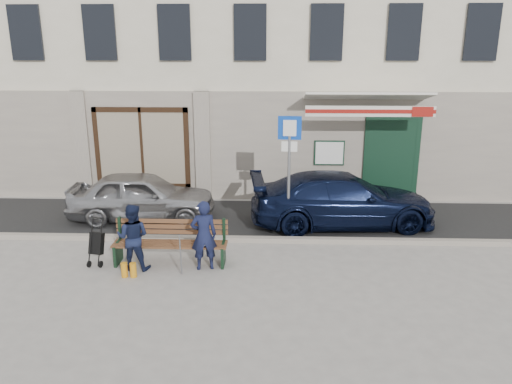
{
  "coord_description": "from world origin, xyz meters",
  "views": [
    {
      "loc": [
        0.69,
        -9.45,
        4.45
      ],
      "look_at": [
        0.28,
        1.6,
        1.2
      ],
      "focal_mm": 35.0,
      "sensor_mm": 36.0,
      "label": 1
    }
  ],
  "objects_px": {
    "car_silver": "(142,196)",
    "woman": "(133,237)",
    "man": "(204,235)",
    "parking_sign": "(289,156)",
    "stroller": "(96,244)",
    "car_navy": "(342,200)",
    "bench": "(168,243)"
  },
  "relations": [
    {
      "from": "car_silver",
      "to": "parking_sign",
      "type": "xyz_separation_m",
      "value": [
        3.82,
        -1.07,
        1.33
      ]
    },
    {
      "from": "woman",
      "to": "stroller",
      "type": "xyz_separation_m",
      "value": [
        -0.85,
        0.21,
        -0.26
      ]
    },
    {
      "from": "car_silver",
      "to": "man",
      "type": "relative_size",
      "value": 2.58
    },
    {
      "from": "car_silver",
      "to": "man",
      "type": "height_order",
      "value": "man"
    },
    {
      "from": "car_navy",
      "to": "parking_sign",
      "type": "distance_m",
      "value": 2.09
    },
    {
      "from": "woman",
      "to": "bench",
      "type": "bearing_deg",
      "value": -154.25
    },
    {
      "from": "parking_sign",
      "to": "stroller",
      "type": "bearing_deg",
      "value": -152.44
    },
    {
      "from": "parking_sign",
      "to": "man",
      "type": "relative_size",
      "value": 1.98
    },
    {
      "from": "car_silver",
      "to": "man",
      "type": "xyz_separation_m",
      "value": [
        2.05,
        -2.99,
        0.09
      ]
    },
    {
      "from": "car_navy",
      "to": "woman",
      "type": "height_order",
      "value": "woman"
    },
    {
      "from": "parking_sign",
      "to": "bench",
      "type": "xyz_separation_m",
      "value": [
        -2.56,
        -1.7,
        -1.52
      ]
    },
    {
      "from": "parking_sign",
      "to": "woman",
      "type": "height_order",
      "value": "parking_sign"
    },
    {
      "from": "car_silver",
      "to": "woman",
      "type": "bearing_deg",
      "value": -171.34
    },
    {
      "from": "car_silver",
      "to": "stroller",
      "type": "relative_size",
      "value": 3.83
    },
    {
      "from": "parking_sign",
      "to": "stroller",
      "type": "relative_size",
      "value": 2.94
    },
    {
      "from": "car_silver",
      "to": "parking_sign",
      "type": "bearing_deg",
      "value": -108.11
    },
    {
      "from": "car_navy",
      "to": "bench",
      "type": "xyz_separation_m",
      "value": [
        -3.97,
        -2.54,
        -0.22
      ]
    },
    {
      "from": "stroller",
      "to": "parking_sign",
      "type": "bearing_deg",
      "value": 37.94
    },
    {
      "from": "bench",
      "to": "stroller",
      "type": "relative_size",
      "value": 2.42
    },
    {
      "from": "woman",
      "to": "car_silver",
      "type": "bearing_deg",
      "value": -75.67
    },
    {
      "from": "woman",
      "to": "stroller",
      "type": "distance_m",
      "value": 0.91
    },
    {
      "from": "man",
      "to": "woman",
      "type": "xyz_separation_m",
      "value": [
        -1.45,
        -0.05,
        -0.04
      ]
    },
    {
      "from": "woman",
      "to": "car_navy",
      "type": "bearing_deg",
      "value": -145.55
    },
    {
      "from": "parking_sign",
      "to": "stroller",
      "type": "height_order",
      "value": "parking_sign"
    },
    {
      "from": "man",
      "to": "woman",
      "type": "bearing_deg",
      "value": -12.0
    },
    {
      "from": "car_navy",
      "to": "stroller",
      "type": "relative_size",
      "value": 4.73
    },
    {
      "from": "man",
      "to": "parking_sign",
      "type": "bearing_deg",
      "value": -146.75
    },
    {
      "from": "car_navy",
      "to": "stroller",
      "type": "bearing_deg",
      "value": 109.66
    },
    {
      "from": "parking_sign",
      "to": "bench",
      "type": "height_order",
      "value": "parking_sign"
    },
    {
      "from": "car_silver",
      "to": "woman",
      "type": "xyz_separation_m",
      "value": [
        0.6,
        -3.04,
        0.05
      ]
    },
    {
      "from": "car_navy",
      "to": "man",
      "type": "distance_m",
      "value": 4.2
    },
    {
      "from": "car_silver",
      "to": "woman",
      "type": "height_order",
      "value": "woman"
    }
  ]
}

